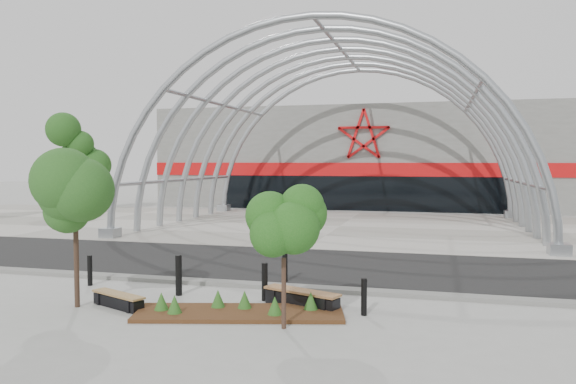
# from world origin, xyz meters

# --- Properties ---
(ground) EXTENTS (140.00, 140.00, 0.00)m
(ground) POSITION_xyz_m (0.00, 0.00, 0.00)
(ground) COLOR #999994
(ground) RESTS_ON ground
(road) EXTENTS (140.00, 7.00, 0.02)m
(road) POSITION_xyz_m (0.00, 3.50, 0.01)
(road) COLOR black
(road) RESTS_ON ground
(forecourt) EXTENTS (60.00, 17.00, 0.04)m
(forecourt) POSITION_xyz_m (0.00, 15.50, 0.02)
(forecourt) COLOR gray
(forecourt) RESTS_ON ground
(kerb) EXTENTS (60.00, 0.50, 0.12)m
(kerb) POSITION_xyz_m (0.00, -0.25, 0.06)
(kerb) COLOR slate
(kerb) RESTS_ON ground
(arena_building) EXTENTS (34.00, 15.24, 8.00)m
(arena_building) POSITION_xyz_m (0.00, 33.45, 3.99)
(arena_building) COLOR slate
(arena_building) RESTS_ON ground
(vault_canopy) EXTENTS (20.80, 15.80, 20.36)m
(vault_canopy) POSITION_xyz_m (0.00, 15.50, 0.02)
(vault_canopy) COLOR #9DA2A6
(vault_canopy) RESTS_ON ground
(planting_bed) EXTENTS (5.25, 2.72, 0.53)m
(planting_bed) POSITION_xyz_m (0.63, -3.21, 0.13)
(planting_bed) COLOR #3F2311
(planting_bed) RESTS_ON ground
(street_tree_0) EXTENTS (1.77, 1.77, 4.03)m
(street_tree_0) POSITION_xyz_m (-3.58, -3.58, 2.90)
(street_tree_0) COLOR black
(street_tree_0) RESTS_ON ground
(street_tree_1) EXTENTS (1.32, 1.32, 3.11)m
(street_tree_1) POSITION_xyz_m (2.03, -4.01, 2.23)
(street_tree_1) COLOR #34211B
(street_tree_1) RESTS_ON ground
(bench_0) EXTENTS (1.77, 1.05, 0.37)m
(bench_0) POSITION_xyz_m (-2.53, -3.37, 0.18)
(bench_0) COLOR black
(bench_0) RESTS_ON ground
(bench_1) EXTENTS (2.15, 1.20, 0.44)m
(bench_1) POSITION_xyz_m (2.00, -2.13, 0.22)
(bench_1) COLOR black
(bench_1) RESTS_ON ground
(bollard_0) EXTENTS (0.15, 0.15, 0.91)m
(bollard_0) POSITION_xyz_m (-4.75, -1.32, 0.46)
(bollard_0) COLOR black
(bollard_0) RESTS_ON ground
(bollard_1) EXTENTS (0.18, 0.18, 1.13)m
(bollard_1) POSITION_xyz_m (-1.62, -1.77, 0.57)
(bollard_1) COLOR black
(bollard_1) RESTS_ON ground
(bollard_2) EXTENTS (0.17, 0.17, 1.03)m
(bollard_2) POSITION_xyz_m (0.80, 0.61, 0.52)
(bollard_2) COLOR black
(bollard_2) RESTS_ON ground
(bollard_3) EXTENTS (0.16, 0.16, 1.02)m
(bollard_3) POSITION_xyz_m (0.87, -1.72, 0.51)
(bollard_3) COLOR black
(bollard_3) RESTS_ON ground
(bollard_4) EXTENTS (0.14, 0.14, 0.90)m
(bollard_4) POSITION_xyz_m (3.63, -2.48, 0.45)
(bollard_4) COLOR black
(bollard_4) RESTS_ON ground
(bg_tree_0) EXTENTS (3.00, 3.00, 6.45)m
(bg_tree_0) POSITION_xyz_m (-20.00, 20.00, 4.64)
(bg_tree_0) COLOR black
(bg_tree_0) RESTS_ON ground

